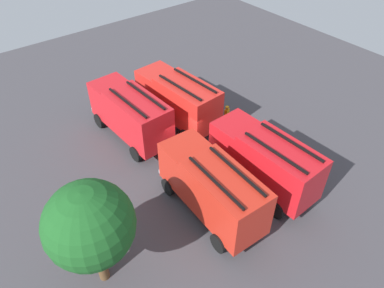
# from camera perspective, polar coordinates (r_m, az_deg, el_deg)

# --- Properties ---
(ground_plane) EXTENTS (49.02, 49.02, 0.00)m
(ground_plane) POSITION_cam_1_polar(r_m,az_deg,el_deg) (24.55, 0.00, -2.49)
(ground_plane) COLOR #423F44
(fire_truck_0) EXTENTS (7.27, 2.94, 3.88)m
(fire_truck_0) POSITION_cam_1_polar(r_m,az_deg,el_deg) (21.86, 11.37, -2.35)
(fire_truck_0) COLOR red
(fire_truck_0) RESTS_ON ground
(fire_truck_1) EXTENTS (7.35, 3.17, 3.88)m
(fire_truck_1) POSITION_cam_1_polar(r_m,az_deg,el_deg) (26.66, -2.27, 7.28)
(fire_truck_1) COLOR red
(fire_truck_1) RESTS_ON ground
(fire_truck_2) EXTENTS (7.31, 3.03, 3.88)m
(fire_truck_2) POSITION_cam_1_polar(r_m,az_deg,el_deg) (19.91, 3.13, -6.68)
(fire_truck_2) COLOR red
(fire_truck_2) RESTS_ON ground
(fire_truck_3) EXTENTS (7.29, 2.99, 3.88)m
(fire_truck_3) POSITION_cam_1_polar(r_m,az_deg,el_deg) (25.48, -9.75, 4.92)
(fire_truck_3) COLOR red
(fire_truck_3) RESTS_ON ground
(firefighter_0) EXTENTS (0.37, 0.48, 1.68)m
(firefighter_0) POSITION_cam_1_polar(r_m,az_deg,el_deg) (27.10, 5.49, 4.62)
(firefighter_0) COLOR black
(firefighter_0) RESTS_ON ground
(firefighter_1) EXTENTS (0.48, 0.38, 1.66)m
(firefighter_1) POSITION_cam_1_polar(r_m,az_deg,el_deg) (29.70, 0.22, 8.31)
(firefighter_1) COLOR black
(firefighter_1) RESTS_ON ground
(tree_0) EXTENTS (3.99, 3.99, 6.18)m
(tree_0) POSITION_cam_1_polar(r_m,az_deg,el_deg) (16.30, -15.88, -12.24)
(tree_0) COLOR brown
(tree_0) RESTS_ON ground
(tree_1) EXTENTS (2.82, 2.82, 4.36)m
(tree_1) POSITION_cam_1_polar(r_m,az_deg,el_deg) (17.73, -17.08, -13.22)
(tree_1) COLOR brown
(tree_1) RESTS_ON ground
(traffic_cone_0) EXTENTS (0.47, 0.47, 0.67)m
(traffic_cone_0) POSITION_cam_1_polar(r_m,az_deg,el_deg) (25.58, 11.57, -0.39)
(traffic_cone_0) COLOR #F2600C
(traffic_cone_0) RESTS_ON ground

